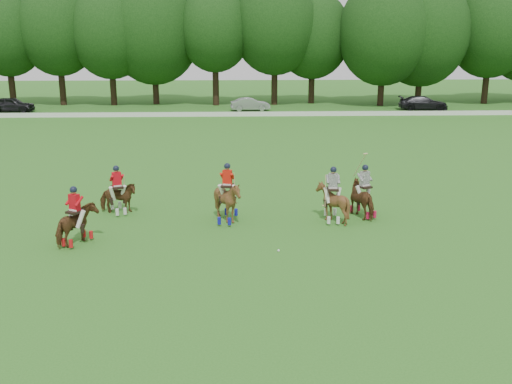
{
  "coord_description": "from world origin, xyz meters",
  "views": [
    {
      "loc": [
        1.8,
        -17.38,
        7.17
      ],
      "look_at": [
        2.7,
        4.2,
        1.4
      ],
      "focal_mm": 40.0,
      "sensor_mm": 36.0,
      "label": 1
    }
  ],
  "objects_px": {
    "polo_stripe_a": "(364,198)",
    "polo_stripe_b": "(332,202)",
    "polo_red_c": "(228,201)",
    "polo_red_a": "(76,224)",
    "polo_red_b": "(118,197)",
    "polo_ball": "(279,251)",
    "car_right": "(423,103)",
    "car_left": "(12,104)",
    "car_mid": "(250,104)"
  },
  "relations": [
    {
      "from": "car_right",
      "to": "polo_ball",
      "type": "height_order",
      "value": "car_right"
    },
    {
      "from": "polo_red_c",
      "to": "polo_stripe_b",
      "type": "xyz_separation_m",
      "value": [
        4.25,
        -0.11,
        -0.08
      ]
    },
    {
      "from": "polo_stripe_b",
      "to": "polo_red_a",
      "type": "bearing_deg",
      "value": -166.5
    },
    {
      "from": "polo_stripe_b",
      "to": "polo_red_b",
      "type": "bearing_deg",
      "value": 170.93
    },
    {
      "from": "polo_stripe_a",
      "to": "polo_stripe_b",
      "type": "height_order",
      "value": "polo_stripe_a"
    },
    {
      "from": "car_left",
      "to": "polo_red_c",
      "type": "distance_m",
      "value": 43.87
    },
    {
      "from": "car_left",
      "to": "polo_red_a",
      "type": "relative_size",
      "value": 2.07
    },
    {
      "from": "car_right",
      "to": "polo_red_c",
      "type": "height_order",
      "value": "polo_red_c"
    },
    {
      "from": "polo_red_a",
      "to": "car_left",
      "type": "bearing_deg",
      "value": 112.98
    },
    {
      "from": "car_right",
      "to": "polo_red_c",
      "type": "distance_m",
      "value": 42.88
    },
    {
      "from": "car_left",
      "to": "car_right",
      "type": "height_order",
      "value": "car_left"
    },
    {
      "from": "polo_red_c",
      "to": "polo_stripe_a",
      "type": "distance_m",
      "value": 5.69
    },
    {
      "from": "car_left",
      "to": "polo_red_b",
      "type": "height_order",
      "value": "polo_red_b"
    },
    {
      "from": "car_left",
      "to": "polo_red_a",
      "type": "height_order",
      "value": "polo_red_a"
    },
    {
      "from": "car_right",
      "to": "polo_ball",
      "type": "relative_size",
      "value": 56.21
    },
    {
      "from": "polo_red_b",
      "to": "polo_ball",
      "type": "bearing_deg",
      "value": -36.81
    },
    {
      "from": "polo_stripe_b",
      "to": "polo_ball",
      "type": "distance_m",
      "value": 4.27
    },
    {
      "from": "polo_red_b",
      "to": "polo_red_c",
      "type": "bearing_deg",
      "value": -15.71
    },
    {
      "from": "car_left",
      "to": "polo_red_b",
      "type": "bearing_deg",
      "value": -153.28
    },
    {
      "from": "polo_stripe_b",
      "to": "car_left",
      "type": "bearing_deg",
      "value": 125.23
    },
    {
      "from": "car_left",
      "to": "car_mid",
      "type": "relative_size",
      "value": 1.1
    },
    {
      "from": "polo_red_c",
      "to": "polo_stripe_b",
      "type": "distance_m",
      "value": 4.25
    },
    {
      "from": "polo_red_a",
      "to": "polo_red_c",
      "type": "relative_size",
      "value": 0.89
    },
    {
      "from": "car_left",
      "to": "polo_red_a",
      "type": "distance_m",
      "value": 43.58
    },
    {
      "from": "polo_red_c",
      "to": "polo_red_a",
      "type": "bearing_deg",
      "value": -155.86
    },
    {
      "from": "polo_red_a",
      "to": "polo_red_b",
      "type": "distance_m",
      "value": 3.82
    },
    {
      "from": "car_right",
      "to": "polo_red_b",
      "type": "distance_m",
      "value": 44.2
    },
    {
      "from": "car_left",
      "to": "polo_stripe_b",
      "type": "height_order",
      "value": "polo_stripe_b"
    },
    {
      "from": "car_left",
      "to": "polo_red_b",
      "type": "xyz_separation_m",
      "value": [
        17.78,
        -36.38,
        -0.04
      ]
    },
    {
      "from": "car_left",
      "to": "polo_stripe_b",
      "type": "xyz_separation_m",
      "value": [
        26.69,
        -37.8,
        0.05
      ]
    },
    {
      "from": "polo_red_a",
      "to": "polo_stripe_b",
      "type": "height_order",
      "value": "polo_stripe_b"
    },
    {
      "from": "car_right",
      "to": "polo_red_b",
      "type": "xyz_separation_m",
      "value": [
        -25.11,
        -36.38,
        -0.01
      ]
    },
    {
      "from": "polo_stripe_a",
      "to": "polo_stripe_b",
      "type": "bearing_deg",
      "value": -157.81
    },
    {
      "from": "polo_red_a",
      "to": "polo_red_b",
      "type": "xyz_separation_m",
      "value": [
        0.77,
        3.75,
        -0.04
      ]
    },
    {
      "from": "polo_red_b",
      "to": "polo_stripe_a",
      "type": "distance_m",
      "value": 10.37
    },
    {
      "from": "polo_stripe_a",
      "to": "polo_ball",
      "type": "distance_m",
      "value": 5.61
    },
    {
      "from": "car_left",
      "to": "polo_red_b",
      "type": "relative_size",
      "value": 2.14
    },
    {
      "from": "polo_red_a",
      "to": "polo_stripe_a",
      "type": "bearing_deg",
      "value": 14.65
    },
    {
      "from": "car_mid",
      "to": "polo_red_b",
      "type": "height_order",
      "value": "polo_red_b"
    },
    {
      "from": "polo_stripe_b",
      "to": "car_right",
      "type": "bearing_deg",
      "value": 66.81
    },
    {
      "from": "polo_ball",
      "to": "polo_stripe_a",
      "type": "bearing_deg",
      "value": 45.84
    },
    {
      "from": "polo_red_c",
      "to": "car_left",
      "type": "bearing_deg",
      "value": 120.78
    },
    {
      "from": "car_right",
      "to": "car_left",
      "type": "bearing_deg",
      "value": 98.04
    },
    {
      "from": "polo_stripe_b",
      "to": "polo_ball",
      "type": "bearing_deg",
      "value": -125.75
    },
    {
      "from": "car_left",
      "to": "polo_stripe_b",
      "type": "bearing_deg",
      "value": -144.1
    },
    {
      "from": "car_right",
      "to": "polo_ball",
      "type": "distance_m",
      "value": 45.24
    },
    {
      "from": "polo_red_a",
      "to": "polo_stripe_b",
      "type": "xyz_separation_m",
      "value": [
        9.68,
        2.32,
        0.05
      ]
    },
    {
      "from": "car_right",
      "to": "polo_stripe_b",
      "type": "xyz_separation_m",
      "value": [
        -16.2,
        -37.8,
        0.08
      ]
    },
    {
      "from": "polo_stripe_a",
      "to": "car_mid",
      "type": "bearing_deg",
      "value": 95.47
    },
    {
      "from": "car_mid",
      "to": "polo_stripe_a",
      "type": "xyz_separation_m",
      "value": [
        3.56,
        -37.22,
        0.12
      ]
    }
  ]
}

